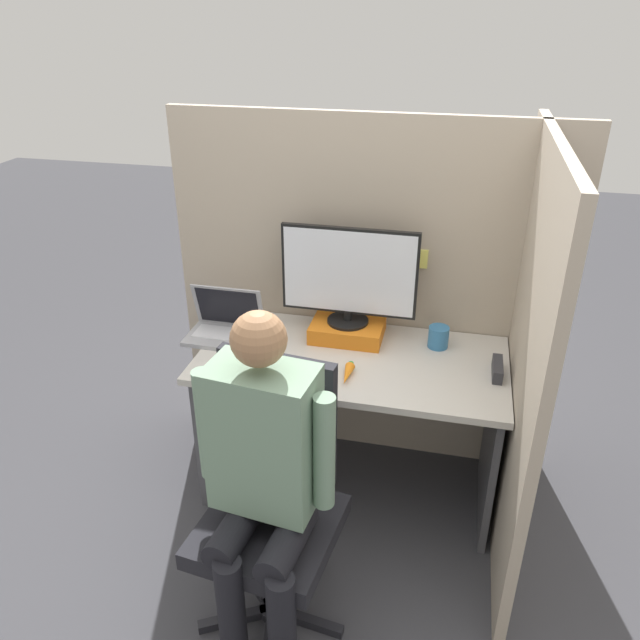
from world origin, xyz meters
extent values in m
plane|color=#3D3D42|center=(0.00, 0.00, 0.00)|extent=(12.00, 12.00, 0.00)
cube|color=tan|center=(0.00, 0.69, 0.83)|extent=(1.81, 0.04, 1.67)
cube|color=#F4EA66|center=(0.23, 0.66, 1.06)|extent=(0.09, 0.01, 0.09)
cube|color=tan|center=(0.68, 0.26, 0.83)|extent=(0.04, 1.29, 1.67)
cube|color=beige|center=(0.00, 0.33, 0.70)|extent=(1.31, 0.66, 0.03)
cube|color=#4C4C51|center=(-0.62, 0.33, 0.34)|extent=(0.03, 0.56, 0.68)
cube|color=#4C4C51|center=(0.62, 0.33, 0.34)|extent=(0.03, 0.56, 0.68)
cube|color=orange|center=(-0.05, 0.51, 0.75)|extent=(0.32, 0.24, 0.07)
cylinder|color=black|center=(-0.05, 0.51, 0.79)|extent=(0.18, 0.18, 0.01)
cylinder|color=black|center=(-0.05, 0.51, 0.82)|extent=(0.04, 0.04, 0.05)
cube|color=black|center=(-0.05, 0.51, 1.03)|extent=(0.59, 0.02, 0.39)
cube|color=silver|center=(-0.05, 0.50, 1.03)|extent=(0.57, 0.00, 0.37)
cube|color=#99999E|center=(-0.59, 0.36, 0.72)|extent=(0.33, 0.22, 0.02)
cube|color=silver|center=(-0.59, 0.37, 0.74)|extent=(0.28, 0.12, 0.00)
cube|color=#99999E|center=(-0.59, 0.44, 0.84)|extent=(0.33, 0.06, 0.21)
cube|color=black|center=(-0.59, 0.43, 0.84)|extent=(0.29, 0.05, 0.18)
ellipsoid|color=silver|center=(-0.33, 0.24, 0.73)|extent=(0.06, 0.05, 0.03)
cube|color=#2D2D33|center=(0.60, 0.33, 0.74)|extent=(0.04, 0.16, 0.06)
cone|color=orange|center=(0.01, 0.15, 0.74)|extent=(0.04, 0.13, 0.04)
cylinder|color=green|center=(0.01, 0.23, 0.74)|extent=(0.02, 0.02, 0.02)
cylinder|color=black|center=(-0.15, -0.42, 0.02)|extent=(0.10, 0.10, 0.04)
cube|color=black|center=(-0.01, -0.44, 0.02)|extent=(0.28, 0.07, 0.04)
cube|color=black|center=(-0.09, -0.29, 0.02)|extent=(0.15, 0.27, 0.04)
cube|color=black|center=(-0.25, -0.33, 0.02)|extent=(0.23, 0.22, 0.04)
cube|color=black|center=(-0.27, -0.49, 0.02)|extent=(0.26, 0.17, 0.04)
cylinder|color=gray|center=(-0.15, -0.42, 0.21)|extent=(0.05, 0.05, 0.36)
cube|color=black|center=(-0.15, -0.42, 0.43)|extent=(0.51, 0.51, 0.07)
cube|color=black|center=(-0.18, -0.16, 0.72)|extent=(0.44, 0.10, 0.52)
cylinder|color=black|center=(-0.23, -0.52, 0.52)|extent=(0.14, 0.30, 0.11)
cylinder|color=black|center=(-0.21, -0.66, 0.26)|extent=(0.09, 0.09, 0.52)
cylinder|color=black|center=(-0.05, -0.54, 0.52)|extent=(0.14, 0.30, 0.11)
cylinder|color=black|center=(-0.03, -0.68, 0.26)|extent=(0.09, 0.09, 0.52)
cube|color=gray|center=(-0.15, -0.42, 0.83)|extent=(0.36, 0.24, 0.52)
sphere|color=#9E704C|center=(-0.15, -0.42, 1.19)|extent=(0.17, 0.17, 0.17)
cylinder|color=gray|center=(-0.35, -0.40, 0.83)|extent=(0.07, 0.07, 0.41)
cylinder|color=gray|center=(0.05, -0.45, 0.83)|extent=(0.07, 0.07, 0.41)
cylinder|color=teal|center=(0.35, 0.50, 0.76)|extent=(0.09, 0.09, 0.10)
camera|label=1|loc=(0.38, -1.93, 2.08)|focal=35.00mm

